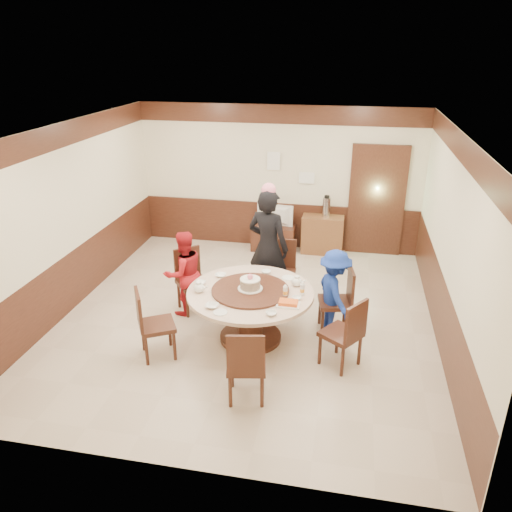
% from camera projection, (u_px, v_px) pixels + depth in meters
% --- Properties ---
extents(room, '(6.00, 6.04, 2.84)m').
position_uv_depth(room, '(248.00, 251.00, 7.19)').
color(room, beige).
rests_on(room, ground).
extents(banquet_table, '(1.72, 1.72, 0.78)m').
position_uv_depth(banquet_table, '(250.00, 305.00, 6.84)').
color(banquet_table, '#3E1E13').
rests_on(banquet_table, ground).
extents(chair_0, '(0.52, 0.51, 0.97)m').
position_uv_depth(chair_0, '(336.00, 312.00, 7.14)').
color(chair_0, '#3E1E13').
rests_on(chair_0, ground).
extents(chair_1, '(0.45, 0.46, 0.97)m').
position_uv_depth(chair_1, '(281.00, 282.00, 8.03)').
color(chair_1, '#3E1E13').
rests_on(chair_1, ground).
extents(chair_2, '(0.62, 0.62, 0.97)m').
position_uv_depth(chair_2, '(193.00, 291.00, 7.72)').
color(chair_2, '#3E1E13').
rests_on(chair_2, ground).
extents(chair_3, '(0.60, 0.60, 0.97)m').
position_uv_depth(chair_3, '(156.00, 335.00, 6.56)').
color(chair_3, '#3E1E13').
rests_on(chair_3, ground).
extents(chair_4, '(0.51, 0.52, 0.97)m').
position_uv_depth(chair_4, '(246.00, 376.00, 5.75)').
color(chair_4, '#3E1E13').
rests_on(chair_4, ground).
extents(chair_5, '(0.62, 0.61, 0.97)m').
position_uv_depth(chair_5, '(342.00, 345.00, 6.36)').
color(chair_5, '#3E1E13').
rests_on(chair_5, ground).
extents(person_standing, '(0.79, 0.64, 1.86)m').
position_uv_depth(person_standing, '(268.00, 247.00, 7.72)').
color(person_standing, black).
rests_on(person_standing, ground).
extents(person_red, '(0.81, 0.81, 1.32)m').
position_uv_depth(person_red, '(184.00, 273.00, 7.49)').
color(person_red, '#B2171F').
rests_on(person_red, ground).
extents(person_blue, '(0.77, 0.93, 1.25)m').
position_uv_depth(person_blue, '(334.00, 292.00, 6.99)').
color(person_blue, navy).
rests_on(person_blue, ground).
extents(birthday_cake, '(0.34, 0.34, 0.22)m').
position_uv_depth(birthday_cake, '(250.00, 284.00, 6.72)').
color(birthday_cake, white).
rests_on(birthday_cake, banquet_table).
extents(teapot_left, '(0.17, 0.15, 0.13)m').
position_uv_depth(teapot_left, '(199.00, 288.00, 6.71)').
color(teapot_left, white).
rests_on(teapot_left, banquet_table).
extents(teapot_right, '(0.17, 0.15, 0.13)m').
position_uv_depth(teapot_right, '(297.00, 282.00, 6.88)').
color(teapot_right, white).
rests_on(teapot_right, banquet_table).
extents(bowl_0, '(0.15, 0.15, 0.04)m').
position_uv_depth(bowl_0, '(221.00, 275.00, 7.17)').
color(bowl_0, white).
rests_on(bowl_0, banquet_table).
extents(bowl_1, '(0.14, 0.14, 0.04)m').
position_uv_depth(bowl_1, '(271.00, 314.00, 6.15)').
color(bowl_1, white).
rests_on(bowl_1, banquet_table).
extents(bowl_2, '(0.17, 0.17, 0.04)m').
position_uv_depth(bowl_2, '(212.00, 306.00, 6.33)').
color(bowl_2, white).
rests_on(bowl_2, banquet_table).
extents(bowl_3, '(0.12, 0.12, 0.04)m').
position_uv_depth(bowl_3, '(297.00, 298.00, 6.53)').
color(bowl_3, white).
rests_on(bowl_3, banquet_table).
extents(bowl_4, '(0.14, 0.14, 0.03)m').
position_uv_depth(bowl_4, '(201.00, 283.00, 6.95)').
color(bowl_4, white).
rests_on(bowl_4, banquet_table).
extents(bowl_5, '(0.14, 0.14, 0.04)m').
position_uv_depth(bowl_5, '(266.00, 272.00, 7.26)').
color(bowl_5, white).
rests_on(bowl_5, banquet_table).
extents(saucer_near, '(0.18, 0.18, 0.01)m').
position_uv_depth(saucer_near, '(220.00, 312.00, 6.21)').
color(saucer_near, white).
rests_on(saucer_near, banquet_table).
extents(saucer_far, '(0.18, 0.18, 0.01)m').
position_uv_depth(saucer_far, '(288.00, 278.00, 7.12)').
color(saucer_far, white).
rests_on(saucer_far, banquet_table).
extents(shrimp_platter, '(0.30, 0.20, 0.06)m').
position_uv_depth(shrimp_platter, '(288.00, 303.00, 6.38)').
color(shrimp_platter, white).
rests_on(shrimp_platter, banquet_table).
extents(bottle_0, '(0.06, 0.06, 0.16)m').
position_uv_depth(bottle_0, '(285.00, 292.00, 6.56)').
color(bottle_0, white).
rests_on(bottle_0, banquet_table).
extents(bottle_1, '(0.06, 0.06, 0.16)m').
position_uv_depth(bottle_1, '(302.00, 290.00, 6.62)').
color(bottle_1, white).
rests_on(bottle_1, banquet_table).
extents(tv_stand, '(0.85, 0.45, 0.50)m').
position_uv_depth(tv_stand, '(273.00, 238.00, 9.99)').
color(tv_stand, '#3E1E13').
rests_on(tv_stand, ground).
extents(television, '(0.75, 0.22, 0.43)m').
position_uv_depth(television, '(274.00, 216.00, 9.81)').
color(television, gray).
rests_on(television, tv_stand).
extents(side_cabinet, '(0.80, 0.40, 0.75)m').
position_uv_depth(side_cabinet, '(322.00, 235.00, 9.80)').
color(side_cabinet, brown).
rests_on(side_cabinet, ground).
extents(thermos, '(0.15, 0.15, 0.38)m').
position_uv_depth(thermos, '(326.00, 207.00, 9.57)').
color(thermos, silver).
rests_on(thermos, side_cabinet).
extents(notice_left, '(0.25, 0.00, 0.35)m').
position_uv_depth(notice_left, '(274.00, 161.00, 9.59)').
color(notice_left, white).
rests_on(notice_left, room).
extents(notice_right, '(0.30, 0.00, 0.22)m').
position_uv_depth(notice_right, '(307.00, 178.00, 9.60)').
color(notice_right, white).
rests_on(notice_right, room).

